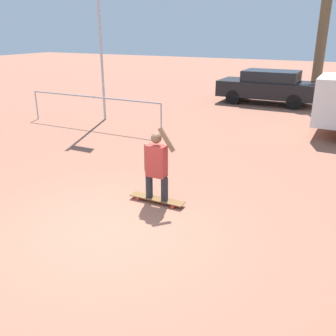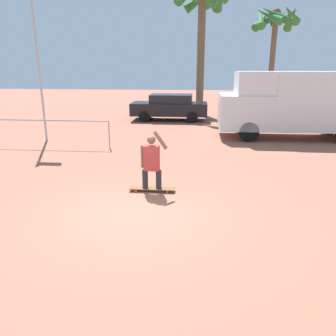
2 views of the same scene
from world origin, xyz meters
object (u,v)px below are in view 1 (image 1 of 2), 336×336
person_skateboarder (156,164)px  flagpole (100,11)px  skateboard (157,199)px  parked_car_black (268,86)px

person_skateboarder → flagpole: bearing=133.5°
person_skateboarder → skateboard: bearing=0.0°
skateboard → flagpole: bearing=133.5°
person_skateboarder → flagpole: size_ratio=0.22×
skateboard → parked_car_black: bearing=92.7°
skateboard → flagpole: (-5.25, 5.54, 3.75)m
person_skateboarder → parked_car_black: person_skateboarder is taller
skateboard → parked_car_black: parked_car_black is taller
skateboard → parked_car_black: size_ratio=0.26×
skateboard → flagpole: flagpole is taller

